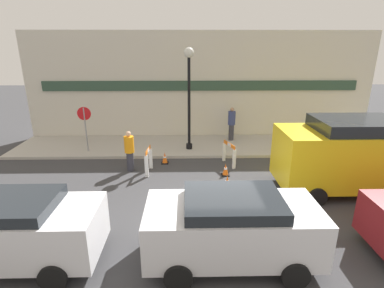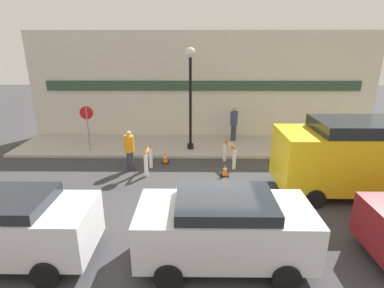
# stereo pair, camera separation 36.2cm
# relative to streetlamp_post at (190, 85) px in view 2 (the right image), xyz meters

# --- Properties ---
(ground_plane) EXTENTS (60.00, 60.00, 0.00)m
(ground_plane) POSITION_rel_streetlamp_post_xyz_m (0.63, -5.48, -3.10)
(ground_plane) COLOR #38383A
(sidewalk_slab) EXTENTS (18.00, 3.18, 0.13)m
(sidewalk_slab) POSITION_rel_streetlamp_post_xyz_m (0.63, 0.61, -3.04)
(sidewalk_slab) COLOR #ADA89E
(sidewalk_slab) RESTS_ON ground_plane
(storefront_facade) EXTENTS (18.00, 0.22, 5.50)m
(storefront_facade) POSITION_rel_streetlamp_post_xyz_m (0.63, 2.27, -0.35)
(storefront_facade) COLOR beige
(storefront_facade) RESTS_ON ground_plane
(streetlamp_post) EXTENTS (0.44, 0.44, 4.59)m
(streetlamp_post) POSITION_rel_streetlamp_post_xyz_m (0.00, 0.00, 0.00)
(streetlamp_post) COLOR black
(streetlamp_post) RESTS_ON sidewalk_slab
(stop_sign) EXTENTS (0.60, 0.07, 2.07)m
(stop_sign) POSITION_rel_streetlamp_post_xyz_m (-4.69, -0.22, -1.59)
(stop_sign) COLOR gray
(stop_sign) RESTS_ON sidewalk_slab
(barricade_0) EXTENTS (0.45, 0.97, 0.96)m
(barricade_0) POSITION_rel_streetlamp_post_xyz_m (1.64, -1.72, -2.57)
(barricade_0) COLOR white
(barricade_0) RESTS_ON ground_plane
(barricade_1) EXTENTS (0.20, 0.90, 1.01)m
(barricade_1) POSITION_rel_streetlamp_post_xyz_m (-1.62, -2.47, -2.55)
(barricade_1) COLOR white
(barricade_1) RESTS_ON ground_plane
(traffic_cone_0) EXTENTS (0.30, 0.30, 0.48)m
(traffic_cone_0) POSITION_rel_streetlamp_post_xyz_m (-1.06, -1.51, -2.87)
(traffic_cone_0) COLOR black
(traffic_cone_0) RESTS_ON ground_plane
(traffic_cone_1) EXTENTS (0.30, 0.30, 0.55)m
(traffic_cone_1) POSITION_rel_streetlamp_post_xyz_m (1.26, -4.06, -2.84)
(traffic_cone_1) COLOR black
(traffic_cone_1) RESTS_ON ground_plane
(traffic_cone_2) EXTENTS (0.30, 0.30, 0.48)m
(traffic_cone_2) POSITION_rel_streetlamp_post_xyz_m (1.37, -2.81, -2.87)
(traffic_cone_2) COLOR black
(traffic_cone_2) RESTS_ON ground_plane
(person_worker) EXTENTS (0.41, 0.41, 1.63)m
(person_worker) POSITION_rel_streetlamp_post_xyz_m (-2.39, -2.24, -2.23)
(person_worker) COLOR #33333D
(person_worker) RESTS_ON ground_plane
(person_pedestrian) EXTENTS (0.46, 0.46, 1.70)m
(person_pedestrian) POSITION_rel_streetlamp_post_xyz_m (2.18, 1.31, -2.07)
(person_pedestrian) COLOR #33333D
(person_pedestrian) RESTS_ON sidewalk_slab
(parked_car_0) EXTENTS (4.08, 1.84, 1.65)m
(parked_car_0) POSITION_rel_streetlamp_post_xyz_m (-4.15, -7.59, -2.17)
(parked_car_0) COLOR silver
(parked_car_0) RESTS_ON ground_plane
(parked_car_1) EXTENTS (3.90, 1.92, 1.67)m
(parked_car_1) POSITION_rel_streetlamp_post_xyz_m (0.87, -7.59, -2.16)
(parked_car_1) COLOR silver
(parked_car_1) RESTS_ON ground_plane
(work_van) EXTENTS (4.94, 2.28, 2.53)m
(work_van) POSITION_rel_streetlamp_post_xyz_m (5.46, -4.10, -1.73)
(work_van) COLOR yellow
(work_van) RESTS_ON ground_plane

